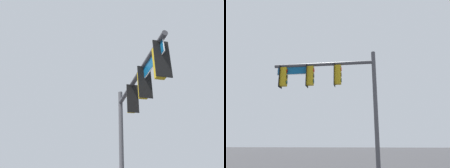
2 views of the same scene
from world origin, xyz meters
TOP-DOWN VIEW (x-y plane):
  - signal_pole_near at (-4.00, -7.89)m, footprint 5.86×1.17m

SIDE VIEW (x-z plane):
  - signal_pole_near at x=-4.00m, z-range 1.57..8.26m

